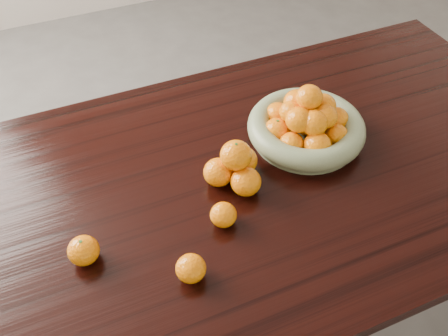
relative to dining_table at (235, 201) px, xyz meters
name	(u,v)px	position (x,y,z in m)	size (l,w,h in m)	color
ground	(232,316)	(0.00, 0.00, -0.66)	(5.00, 5.00, 0.00)	#504E4B
dining_table	(235,201)	(0.00, 0.00, 0.00)	(2.00, 1.00, 0.75)	black
fruit_bowl	(307,124)	(0.25, 0.07, 0.14)	(0.34, 0.34, 0.18)	gray
orange_pyramid	(236,167)	(0.00, 0.00, 0.14)	(0.16, 0.15, 0.13)	orange
loose_orange_0	(84,250)	(-0.42, -0.09, 0.12)	(0.07, 0.07, 0.07)	orange
loose_orange_1	(191,268)	(-0.21, -0.23, 0.12)	(0.07, 0.07, 0.06)	orange
loose_orange_2	(223,215)	(-0.09, -0.12, 0.12)	(0.07, 0.07, 0.06)	orange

